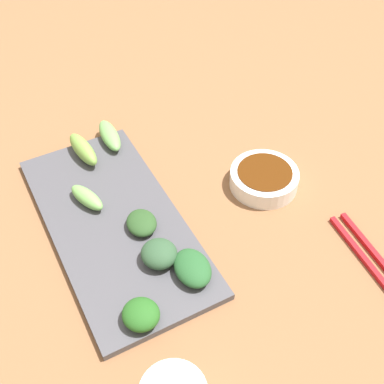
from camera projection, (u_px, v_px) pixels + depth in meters
tabletop at (160, 218)px, 0.81m from camera, size 2.10×2.10×0.02m
sauce_bowl at (264, 178)px, 0.83m from camera, size 0.11×0.11×0.03m
serving_plate at (115, 224)px, 0.78m from camera, size 0.19×0.39×0.01m
broccoli_leafy_0 at (141, 314)px, 0.65m from camera, size 0.06×0.06×0.03m
broccoli_stalk_1 at (83, 149)px, 0.86m from camera, size 0.04×0.09×0.03m
broccoli_stalk_2 at (87, 198)px, 0.79m from camera, size 0.05×0.07×0.02m
broccoli_leafy_3 at (159, 254)px, 0.71m from camera, size 0.06×0.07×0.03m
broccoli_leafy_4 at (142, 223)px, 0.76m from camera, size 0.05×0.06×0.02m
broccoli_stalk_5 at (110, 135)px, 0.89m from camera, size 0.04×0.09×0.02m
broccoli_leafy_6 at (192, 268)px, 0.70m from camera, size 0.05×0.07×0.03m
chopsticks at (383, 274)px, 0.72m from camera, size 0.05×0.23×0.01m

